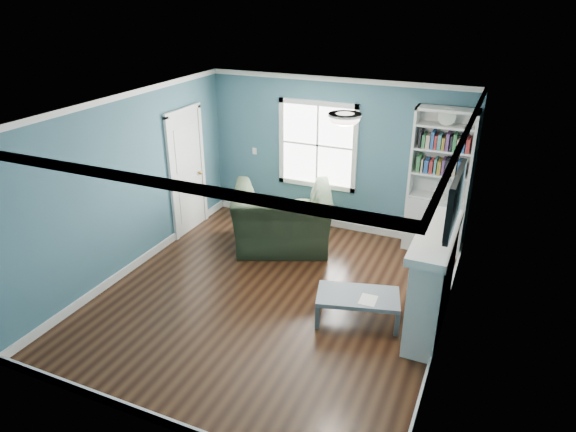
% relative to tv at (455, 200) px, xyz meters
% --- Properties ---
extents(floor, '(5.00, 5.00, 0.00)m').
position_rel_tv_xyz_m(floor, '(-2.20, -0.20, -1.72)').
color(floor, black).
rests_on(floor, ground).
extents(room_walls, '(5.00, 5.00, 5.00)m').
position_rel_tv_xyz_m(room_walls, '(-2.20, -0.20, -0.14)').
color(room_walls, '#3F6C7E').
rests_on(room_walls, ground).
extents(trim, '(4.50, 5.00, 2.60)m').
position_rel_tv_xyz_m(trim, '(-2.20, -0.20, -0.49)').
color(trim, white).
rests_on(trim, ground).
extents(window, '(1.40, 0.06, 1.50)m').
position_rel_tv_xyz_m(window, '(-2.50, 2.29, -0.27)').
color(window, white).
rests_on(window, room_walls).
extents(bookshelf, '(0.90, 0.35, 2.31)m').
position_rel_tv_xyz_m(bookshelf, '(-0.43, 2.10, -0.80)').
color(bookshelf, silver).
rests_on(bookshelf, ground).
extents(fireplace, '(0.44, 1.58, 1.30)m').
position_rel_tv_xyz_m(fireplace, '(-0.12, 0.00, -1.09)').
color(fireplace, black).
rests_on(fireplace, ground).
extents(tv, '(0.06, 1.10, 0.65)m').
position_rel_tv_xyz_m(tv, '(0.00, 0.00, 0.00)').
color(tv, black).
rests_on(tv, fireplace).
extents(door, '(0.12, 0.98, 2.17)m').
position_rel_tv_xyz_m(door, '(-4.42, 1.20, -0.65)').
color(door, silver).
rests_on(door, ground).
extents(ceiling_fixture, '(0.38, 0.38, 0.15)m').
position_rel_tv_xyz_m(ceiling_fixture, '(-1.30, -0.10, 0.82)').
color(ceiling_fixture, white).
rests_on(ceiling_fixture, room_walls).
extents(light_switch, '(0.08, 0.01, 0.12)m').
position_rel_tv_xyz_m(light_switch, '(-3.70, 2.28, -0.52)').
color(light_switch, white).
rests_on(light_switch, room_walls).
extents(recliner, '(1.79, 1.52, 1.33)m').
position_rel_tv_xyz_m(recliner, '(-2.67, 1.21, -1.06)').
color(recliner, black).
rests_on(recliner, ground).
extents(coffee_table, '(1.13, 0.80, 0.37)m').
position_rel_tv_xyz_m(coffee_table, '(-0.97, -0.25, -1.40)').
color(coffee_table, '#475156').
rests_on(coffee_table, ground).
extents(paper_sheet, '(0.21, 0.27, 0.00)m').
position_rel_tv_xyz_m(paper_sheet, '(-0.83, -0.31, -1.35)').
color(paper_sheet, white).
rests_on(paper_sheet, coffee_table).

